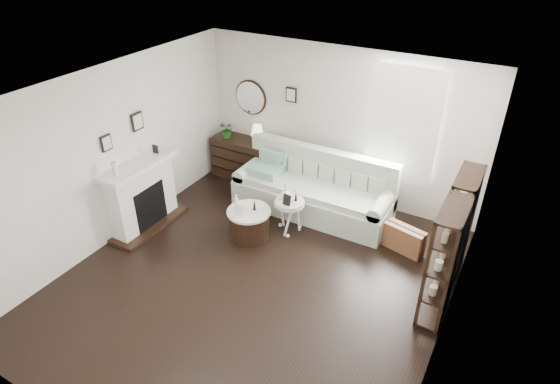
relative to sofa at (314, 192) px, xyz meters
The scene contains 18 objects.
room 1.62m from the sofa, 36.82° to the left, with size 5.50×5.50×5.50m.
fireplace 2.86m from the sofa, 141.27° to the right, with size 0.50×1.40×1.84m.
shelf_unit_far 2.52m from the sofa, 12.42° to the right, with size 0.30×0.80×1.60m.
shelf_unit_near 2.85m from the sofa, 30.62° to the right, with size 0.30×0.80×1.60m.
sofa is the anchor object (origin of this frame).
quilt 0.93m from the sofa, behind, with size 0.55×0.45×0.14m, color teal.
suitcase 1.75m from the sofa, 12.41° to the right, with size 0.63×0.21×0.42m, color brown.
dresser 1.76m from the sofa, 167.30° to the left, with size 1.18×0.51×0.79m.
table_lamp 1.55m from the sofa, 164.24° to the left, with size 0.23×0.23×0.37m, color white, non-canonical shape.
potted_plant 2.12m from the sofa, behind, with size 0.29×0.25×0.32m, color #1D5117.
drum_table 1.34m from the sofa, 114.52° to the right, with size 0.69×0.69×0.48m.
pedestal_table 0.81m from the sofa, 94.55° to the right, with size 0.48×0.48×0.58m.
eiffel_drum 1.28m from the sofa, 112.24° to the right, with size 0.12×0.12×0.20m, color black, non-canonical shape.
bottle_drum 1.51m from the sofa, 119.38° to the right, with size 0.07×0.07×0.28m, color silver.
card_frame_drum 1.53m from the sofa, 113.45° to the right, with size 0.14×0.01×0.19m, color white.
eiffel_ped 0.82m from the sofa, 87.59° to the right, with size 0.11×0.11×0.19m, color black, non-canonical shape.
flask_ped 0.86m from the sofa, 100.83° to the right, with size 0.15×0.15×0.28m, color silver, non-canonical shape.
card_frame_ped 0.96m from the sofa, 92.61° to the right, with size 0.13×0.01×0.18m, color black.
Camera 1 is at (2.77, -4.20, 4.50)m, focal length 30.00 mm.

